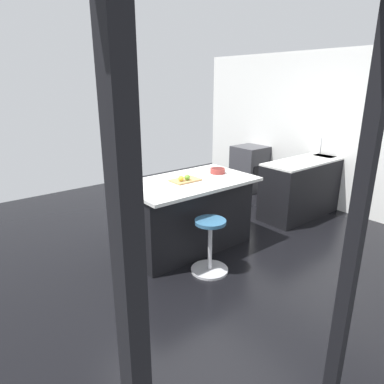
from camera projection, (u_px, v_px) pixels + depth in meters
name	position (u px, v px, depth m)	size (l,w,h in m)	color
ground_plane	(201.00, 242.00, 4.78)	(7.12, 7.12, 0.00)	black
interior_partition_left	(320.00, 130.00, 5.99)	(0.12, 5.48, 2.66)	silver
sink_cabinet	(315.00, 183.00, 5.88)	(2.32, 0.60, 1.21)	black
oven_range	(250.00, 168.00, 7.00)	(0.60, 0.61, 0.90)	#38383D
kitchen_island	(187.00, 213.00, 4.52)	(1.69, 0.99, 0.94)	black
stool_by_window	(210.00, 248.00, 3.96)	(0.44, 0.44, 0.65)	#B7B7BC
cutting_board	(185.00, 180.00, 4.32)	(0.36, 0.24, 0.02)	tan
apple_yellow	(181.00, 178.00, 4.23)	(0.07, 0.07, 0.07)	gold
apple_green	(187.00, 177.00, 4.28)	(0.07, 0.07, 0.07)	#609E2D
fruit_bowl	(218.00, 170.00, 4.67)	(0.20, 0.20, 0.07)	#993833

